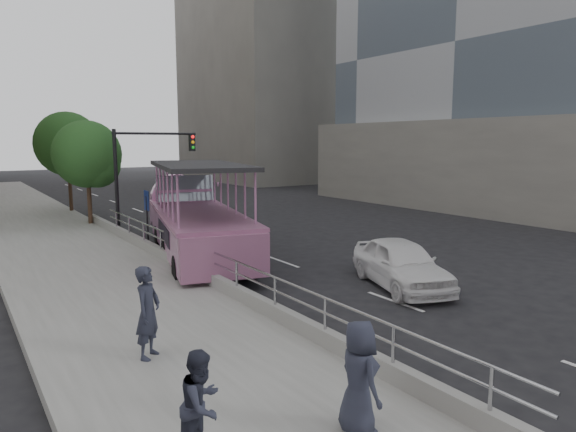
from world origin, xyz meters
name	(u,v)px	position (x,y,z in m)	size (l,w,h in m)	color
ground	(326,291)	(0.00, 0.00, 0.00)	(160.00, 160.00, 0.00)	black
sidewalk	(66,251)	(-5.75, 10.00, 0.15)	(5.50, 80.00, 0.30)	#A1A09B
kerb_wall	(207,276)	(-3.12, 2.00, 0.48)	(0.24, 30.00, 0.36)	gray
guardrail	(206,255)	(-3.12, 2.00, 1.14)	(0.07, 22.00, 0.71)	#A6A7AB
duck_boat	(194,221)	(-1.34, 7.06, 1.41)	(5.40, 11.76, 3.80)	black
car	(401,263)	(2.23, -1.02, 0.78)	(1.84, 4.56, 1.56)	white
pedestrian_near	(148,312)	(-6.45, -2.51, 1.24)	(0.69, 0.45, 1.88)	#272A3A
pedestrian_mid	(202,405)	(-6.95, -6.19, 1.08)	(0.76, 0.59, 1.56)	#272A3A
pedestrian_far	(359,378)	(-4.74, -6.90, 1.17)	(0.85, 0.55, 1.74)	#272A3A
parking_sign	(147,213)	(-2.67, 8.86, 1.64)	(0.07, 0.58, 2.58)	black
traffic_signal	(141,165)	(-1.70, 12.50, 3.50)	(4.20, 0.32, 5.20)	black
street_tree_near	(89,157)	(-3.30, 15.93, 3.82)	(3.52, 3.52, 5.72)	#3B281B
street_tree_far	(70,146)	(-3.10, 21.93, 4.31)	(3.97, 3.97, 6.45)	#3B281B
tower_podium	(550,162)	(30.00, 10.00, 3.00)	(26.00, 26.00, 6.00)	gray
midrise_stone_a	(284,47)	(26.00, 42.00, 16.00)	(20.00, 20.00, 32.00)	gray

